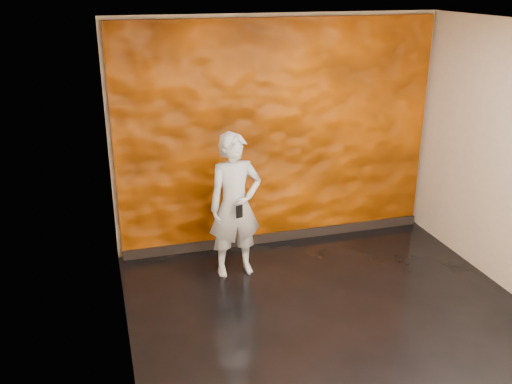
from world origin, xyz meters
name	(u,v)px	position (x,y,z in m)	size (l,w,h in m)	color
room	(347,189)	(0.00, 0.00, 1.40)	(4.02, 4.02, 2.81)	black
feature_wall	(278,136)	(0.00, 1.96, 1.38)	(3.90, 0.06, 2.75)	#C95200
baseboard	(278,236)	(0.00, 1.92, 0.06)	(3.90, 0.04, 0.12)	black
man	(235,205)	(-0.72, 1.28, 0.82)	(0.60, 0.39, 1.64)	#90969F
phone	(239,212)	(-0.73, 1.05, 0.84)	(0.08, 0.02, 0.15)	black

